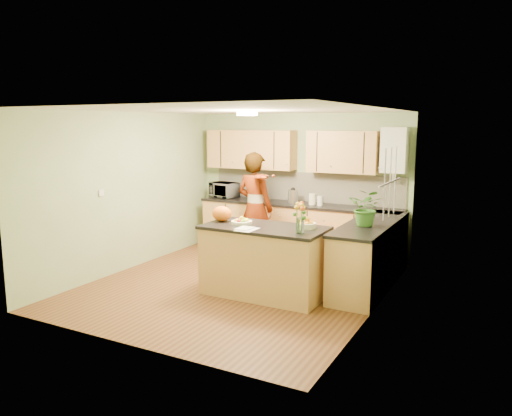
% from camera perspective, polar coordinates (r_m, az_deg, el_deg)
% --- Properties ---
extents(floor, '(4.50, 4.50, 0.00)m').
position_cam_1_polar(floor, '(7.32, -2.11, -8.83)').
color(floor, '#502C17').
rests_on(floor, ground).
extents(ceiling, '(4.00, 4.50, 0.02)m').
position_cam_1_polar(ceiling, '(6.95, -2.24, 11.14)').
color(ceiling, silver).
rests_on(ceiling, wall_back).
extents(wall_back, '(4.00, 0.02, 2.50)m').
position_cam_1_polar(wall_back, '(9.02, 5.00, 2.79)').
color(wall_back, gray).
rests_on(wall_back, floor).
extents(wall_front, '(4.00, 0.02, 2.50)m').
position_cam_1_polar(wall_front, '(5.23, -14.61, -2.41)').
color(wall_front, gray).
rests_on(wall_front, floor).
extents(wall_left, '(0.02, 4.50, 2.50)m').
position_cam_1_polar(wall_left, '(8.20, -14.37, 1.85)').
color(wall_left, gray).
rests_on(wall_left, floor).
extents(wall_right, '(0.02, 4.50, 2.50)m').
position_cam_1_polar(wall_right, '(6.28, 13.85, -0.41)').
color(wall_right, gray).
rests_on(wall_right, floor).
extents(back_counter, '(3.64, 0.62, 0.94)m').
position_cam_1_polar(back_counter, '(8.84, 4.76, -2.47)').
color(back_counter, '#B9884A').
rests_on(back_counter, floor).
extents(right_counter, '(0.62, 2.24, 0.94)m').
position_cam_1_polar(right_counter, '(7.32, 12.95, -5.22)').
color(right_counter, '#B9884A').
rests_on(right_counter, floor).
extents(splashback, '(3.60, 0.02, 0.52)m').
position_cam_1_polar(splashback, '(8.98, 5.54, 2.42)').
color(splashback, beige).
rests_on(splashback, back_counter).
extents(upper_cabinets, '(3.20, 0.34, 0.70)m').
position_cam_1_polar(upper_cabinets, '(8.89, 3.57, 6.59)').
color(upper_cabinets, '#B9884A').
rests_on(upper_cabinets, wall_back).
extents(boiler, '(0.40, 0.30, 0.86)m').
position_cam_1_polar(boiler, '(8.30, 15.56, 6.37)').
color(boiler, silver).
rests_on(boiler, wall_back).
extents(window_right, '(0.01, 1.30, 1.05)m').
position_cam_1_polar(window_right, '(6.82, 15.12, 2.85)').
color(window_right, silver).
rests_on(window_right, wall_right).
extents(light_switch, '(0.02, 0.09, 0.09)m').
position_cam_1_polar(light_switch, '(7.75, -17.28, 1.66)').
color(light_switch, silver).
rests_on(light_switch, wall_left).
extents(ceiling_lamp, '(0.30, 0.30, 0.07)m').
position_cam_1_polar(ceiling_lamp, '(7.21, -1.02, 10.78)').
color(ceiling_lamp, '#FFEABF').
rests_on(ceiling_lamp, ceiling).
extents(peninsula_island, '(1.66, 0.85, 0.95)m').
position_cam_1_polar(peninsula_island, '(6.81, 0.95, -6.02)').
color(peninsula_island, '#B9884A').
rests_on(peninsula_island, floor).
extents(fruit_dish, '(0.29, 0.29, 0.10)m').
position_cam_1_polar(fruit_dish, '(6.85, -1.65, -1.49)').
color(fruit_dish, beige).
rests_on(fruit_dish, peninsula_island).
extents(orange_bowl, '(0.25, 0.25, 0.15)m').
position_cam_1_polar(orange_bowl, '(6.60, 5.82, -1.79)').
color(orange_bowl, beige).
rests_on(orange_bowl, peninsula_island).
extents(flower_vase, '(0.23, 0.23, 0.43)m').
position_cam_1_polar(flower_vase, '(6.24, 5.14, -0.35)').
color(flower_vase, silver).
rests_on(flower_vase, peninsula_island).
extents(orange_bag, '(0.33, 0.30, 0.21)m').
position_cam_1_polar(orange_bag, '(7.06, -3.93, -0.65)').
color(orange_bag, orange).
rests_on(orange_bag, peninsula_island).
extents(papers, '(0.23, 0.31, 0.01)m').
position_cam_1_polar(papers, '(6.48, -1.03, -2.45)').
color(papers, silver).
rests_on(papers, peninsula_island).
extents(violinist, '(0.75, 0.56, 1.86)m').
position_cam_1_polar(violinist, '(8.27, -0.11, -0.03)').
color(violinist, tan).
rests_on(violinist, floor).
extents(violin, '(0.64, 0.55, 0.16)m').
position_cam_1_polar(violin, '(7.91, 0.42, 3.61)').
color(violin, '#531A05').
rests_on(violin, violinist).
extents(microwave, '(0.57, 0.44, 0.28)m').
position_cam_1_polar(microwave, '(9.45, -3.66, 2.08)').
color(microwave, silver).
rests_on(microwave, back_counter).
extents(blue_box, '(0.31, 0.27, 0.21)m').
position_cam_1_polar(blue_box, '(9.04, 0.29, 1.53)').
color(blue_box, navy).
rests_on(blue_box, back_counter).
extents(kettle, '(0.17, 0.17, 0.32)m').
position_cam_1_polar(kettle, '(8.74, 4.24, 1.40)').
color(kettle, '#B6B6BB').
rests_on(kettle, back_counter).
extents(jar_cream, '(0.12, 0.12, 0.19)m').
position_cam_1_polar(jar_cream, '(8.63, 6.46, 1.01)').
color(jar_cream, beige).
rests_on(jar_cream, back_counter).
extents(jar_white, '(0.13, 0.13, 0.16)m').
position_cam_1_polar(jar_white, '(8.57, 7.35, 0.83)').
color(jar_white, silver).
rests_on(jar_white, back_counter).
extents(potted_plant, '(0.49, 0.44, 0.51)m').
position_cam_1_polar(potted_plant, '(6.90, 12.56, 0.04)').
color(potted_plant, '#316722').
rests_on(potted_plant, right_counter).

